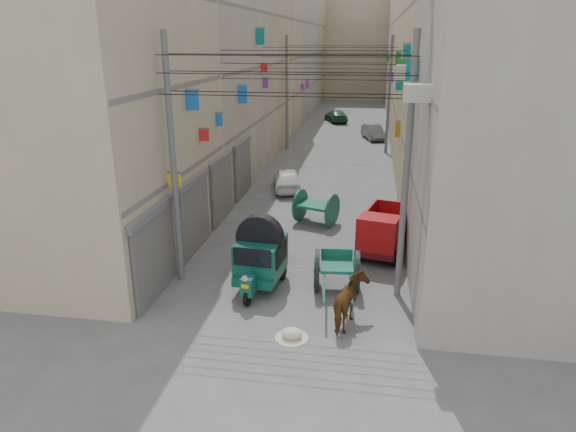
% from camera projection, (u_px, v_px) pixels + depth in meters
% --- Properties ---
extents(ground, '(140.00, 140.00, 0.00)m').
position_uv_depth(ground, '(241.00, 408.00, 11.33)').
color(ground, '#4E4E51').
rests_on(ground, ground).
extents(building_row_left, '(8.00, 62.00, 14.00)m').
position_uv_depth(building_row_left, '(246.00, 55.00, 42.27)').
color(building_row_left, tan).
rests_on(building_row_left, ground).
extents(building_row_right, '(8.00, 62.00, 14.00)m').
position_uv_depth(building_row_right, '(447.00, 56.00, 39.84)').
color(building_row_right, gray).
rests_on(building_row_right, ground).
extents(end_cap_building, '(22.00, 10.00, 13.00)m').
position_uv_depth(end_cap_building, '(357.00, 48.00, 70.77)').
color(end_cap_building, '#B0A28A').
rests_on(end_cap_building, ground).
extents(shutters_left, '(0.18, 14.40, 2.88)m').
position_uv_depth(shutters_left, '(210.00, 199.00, 21.12)').
color(shutters_left, '#47474C').
rests_on(shutters_left, ground).
extents(signboards, '(8.22, 40.52, 5.67)m').
position_uv_depth(signboards, '(329.00, 116.00, 30.41)').
color(signboards, yellow).
rests_on(signboards, ground).
extents(ac_units, '(0.70, 6.55, 3.35)m').
position_uv_depth(ac_units, '(414.00, 49.00, 15.50)').
color(ac_units, '#AFA99D').
rests_on(ac_units, ground).
extents(utility_poles, '(7.40, 22.20, 8.00)m').
position_uv_depth(utility_poles, '(322.00, 117.00, 25.88)').
color(utility_poles, '#59595B').
rests_on(utility_poles, ground).
extents(overhead_cables, '(7.40, 22.52, 1.12)m').
position_uv_depth(overhead_cables, '(317.00, 62.00, 22.55)').
color(overhead_cables, black).
rests_on(overhead_cables, ground).
extents(auto_rickshaw, '(1.68, 2.72, 1.88)m').
position_uv_depth(auto_rickshaw, '(260.00, 255.00, 16.62)').
color(auto_rickshaw, black).
rests_on(auto_rickshaw, ground).
extents(tonga_cart, '(1.54, 3.13, 1.37)m').
position_uv_depth(tonga_cart, '(337.00, 270.00, 16.44)').
color(tonga_cart, black).
rests_on(tonga_cart, ground).
extents(mini_truck, '(2.12, 3.44, 1.80)m').
position_uv_depth(mini_truck, '(382.00, 235.00, 18.99)').
color(mini_truck, black).
rests_on(mini_truck, ground).
extents(second_cart, '(2.04, 1.93, 1.46)m').
position_uv_depth(second_cart, '(316.00, 207.00, 22.45)').
color(second_cart, '#145944').
rests_on(second_cart, ground).
extents(feed_sack, '(0.57, 0.46, 0.29)m').
position_uv_depth(feed_sack, '(292.00, 333.00, 13.96)').
color(feed_sack, beige).
rests_on(feed_sack, ground).
extents(horse, '(1.06, 1.83, 1.45)m').
position_uv_depth(horse, '(350.00, 303.00, 14.37)').
color(horse, '#5C3416').
rests_on(horse, ground).
extents(distant_car_white, '(2.15, 3.73, 1.19)m').
position_uv_depth(distant_car_white, '(287.00, 179.00, 27.57)').
color(distant_car_white, white).
rests_on(distant_car_white, ground).
extents(distant_car_grey, '(2.15, 3.74, 1.17)m').
position_uv_depth(distant_car_grey, '(373.00, 132.00, 41.61)').
color(distant_car_grey, '#505553').
rests_on(distant_car_grey, ground).
extents(distant_car_green, '(2.80, 4.30, 1.16)m').
position_uv_depth(distant_car_green, '(336.00, 116.00, 50.40)').
color(distant_car_green, '#1C5334').
rests_on(distant_car_green, ground).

